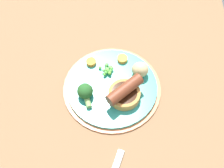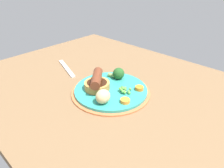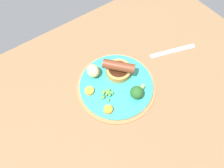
{
  "view_description": "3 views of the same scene",
  "coord_description": "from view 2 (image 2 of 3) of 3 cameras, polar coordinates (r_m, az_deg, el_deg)",
  "views": [
    {
      "loc": [
        -41.67,
        -3.83,
        78.59
      ],
      "look_at": [
        0.68,
        -3.43,
        7.04
      ],
      "focal_mm": 50.0,
      "sensor_mm": 36.0,
      "label": 1
    },
    {
      "loc": [
        41.94,
        -45.7,
        40.11
      ],
      "look_at": [
        1.32,
        -2.61,
        5.72
      ],
      "focal_mm": 32.0,
      "sensor_mm": 36.0,
      "label": 2
    },
    {
      "loc": [
        21.9,
        22.47,
        63.06
      ],
      "look_at": [
        3.19,
        -3.65,
        6.04
      ],
      "focal_mm": 32.0,
      "sensor_mm": 36.0,
      "label": 3
    }
  ],
  "objects": [
    {
      "name": "dining_table",
      "position": [
        0.73,
        0.65,
        -1.76
      ],
      "size": [
        110.0,
        80.0,
        3.0
      ],
      "primitive_type": "cube",
      "color": "brown",
      "rests_on": "ground"
    },
    {
      "name": "sausage_pudding",
      "position": [
        0.67,
        -4.34,
        0.34
      ],
      "size": [
        9.42,
        10.1,
        5.67
      ],
      "rotation": [
        0.0,
        0.0,
        5.43
      ],
      "color": "#BC8442",
      "rests_on": "dinner_plate"
    },
    {
      "name": "pea_pile",
      "position": [
        0.66,
        3.51,
        -1.6
      ],
      "size": [
        4.5,
        4.0,
        1.76
      ],
      "color": "#68A94E",
      "rests_on": "dinner_plate"
    },
    {
      "name": "broccoli_floret_near",
      "position": [
        0.74,
        1.74,
        3.0
      ],
      "size": [
        6.42,
        4.27,
        4.27
      ],
      "rotation": [
        0.0,
        0.0,
        0.29
      ],
      "color": "#235623",
      "rests_on": "dinner_plate"
    },
    {
      "name": "carrot_slice_2",
      "position": [
        0.61,
        3.77,
        -4.8
      ],
      "size": [
        3.34,
        3.34,
        1.12
      ],
      "primitive_type": "cylinder",
      "rotation": [
        0.0,
        0.0,
        6.13
      ],
      "color": "orange",
      "rests_on": "dinner_plate"
    },
    {
      "name": "dinner_plate",
      "position": [
        0.69,
        -0.33,
        -1.88
      ],
      "size": [
        27.17,
        27.17,
        1.4
      ],
      "color": "#CC6B3D",
      "rests_on": "dining_table"
    },
    {
      "name": "fork",
      "position": [
        0.87,
        -12.85,
        4.42
      ],
      "size": [
        17.58,
        7.22,
        0.6
      ],
      "primitive_type": "cube",
      "rotation": [
        0.0,
        0.0,
        -0.32
      ],
      "color": "silver",
      "rests_on": "dining_table"
    },
    {
      "name": "carrot_slice_3",
      "position": [
        0.68,
        7.81,
        -1.17
      ],
      "size": [
        3.75,
        3.75,
        1.21
      ],
      "primitive_type": "cylinder",
      "rotation": [
        0.0,
        0.0,
        3.62
      ],
      "color": "orange",
      "rests_on": "dinner_plate"
    },
    {
      "name": "potato_chunk_0",
      "position": [
        0.6,
        -2.63,
        -3.59
      ],
      "size": [
        4.71,
        5.13,
        4.55
      ],
      "primitive_type": "ellipsoid",
      "rotation": [
        0.0,
        0.0,
        4.58
      ],
      "color": "#CCB77F",
      "rests_on": "dinner_plate"
    }
  ]
}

